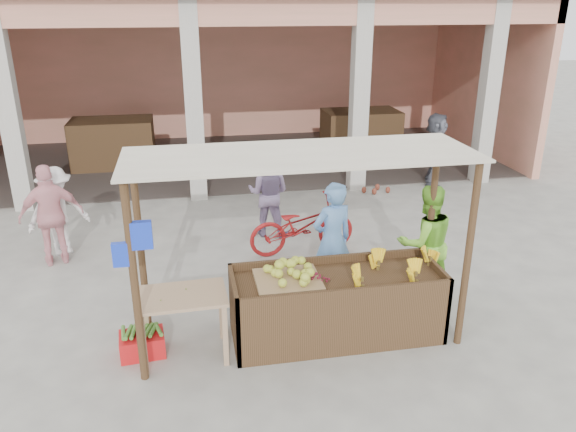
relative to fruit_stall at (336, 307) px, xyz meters
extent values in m
plane|color=slate|center=(-0.50, 0.00, -0.40)|extent=(60.00, 60.00, 0.00)
cube|color=#E9907A|center=(-0.50, 11.40, 1.60)|extent=(14.00, 0.20, 4.00)
cube|color=#E9907A|center=(6.40, 8.50, 1.60)|extent=(0.20, 6.00, 4.00)
cube|color=#E9907A|center=(-0.50, 5.65, 3.35)|extent=(14.00, 0.30, 0.50)
cube|color=#BAB3AA|center=(-5.00, 5.65, 1.60)|extent=(0.35, 0.35, 4.00)
cube|color=#BAB3AA|center=(-1.50, 5.65, 1.60)|extent=(0.35, 0.35, 4.00)
cube|color=#BAB3AA|center=(2.00, 5.65, 1.60)|extent=(0.35, 0.35, 4.00)
cube|color=#BAB3AA|center=(5.00, 5.65, 1.60)|extent=(0.35, 0.35, 4.00)
cube|color=#4C321E|center=(-3.50, 8.50, 0.20)|extent=(2.00, 1.20, 1.20)
cube|color=#4C321E|center=(3.00, 8.50, 0.20)|extent=(2.00, 1.20, 1.20)
cube|color=#4C321E|center=(0.00, 0.00, 0.00)|extent=(2.60, 0.95, 0.80)
cylinder|color=#4C321E|center=(-2.35, -0.45, 0.78)|extent=(0.09, 0.09, 2.35)
cylinder|color=#4C321E|center=(1.45, -0.45, 0.78)|extent=(0.09, 0.09, 2.35)
cylinder|color=#4C321E|center=(-2.35, 0.60, 0.78)|extent=(0.09, 0.09, 2.35)
cylinder|color=#4C321E|center=(1.45, 0.60, 0.78)|extent=(0.09, 0.09, 2.35)
cube|color=beige|center=(-0.45, 0.08, 1.97)|extent=(4.00, 1.35, 0.03)
cube|color=#1836CD|center=(-2.23, -0.45, 1.35)|extent=(0.22, 0.08, 0.30)
cube|color=#1836CD|center=(-2.45, -0.45, 1.15)|extent=(0.18, 0.07, 0.26)
cube|color=#96754D|center=(-0.62, 0.01, 0.43)|extent=(0.78, 0.68, 0.06)
ellipsoid|color=#D4D03E|center=(-0.62, 0.01, 0.53)|extent=(0.67, 0.58, 0.15)
ellipsoid|color=maroon|center=(-0.31, -0.03, 0.46)|extent=(0.40, 0.32, 0.13)
cube|color=tan|center=(-1.88, -0.08, 0.40)|extent=(1.04, 0.71, 0.04)
cube|color=tan|center=(-2.33, -0.37, -0.01)|extent=(0.06, 0.06, 0.78)
cube|color=tan|center=(-1.42, -0.37, -0.01)|extent=(0.06, 0.06, 0.78)
cube|color=tan|center=(-2.33, 0.20, -0.01)|extent=(0.06, 0.06, 0.78)
cube|color=tan|center=(-1.42, 0.20, -0.01)|extent=(0.06, 0.06, 0.78)
cube|color=red|center=(-2.39, 0.03, -0.26)|extent=(0.55, 0.42, 0.27)
ellipsoid|color=maroon|center=(2.27, 5.14, -0.12)|extent=(0.42, 0.42, 0.57)
ellipsoid|color=maroon|center=(2.60, 5.19, -0.12)|extent=(0.42, 0.42, 0.57)
ellipsoid|color=maroon|center=(2.44, 5.43, -0.12)|extent=(0.42, 0.42, 0.57)
ellipsoid|color=maroon|center=(2.08, 5.28, -0.12)|extent=(0.42, 0.42, 0.57)
imported|color=#5E94D6|center=(0.21, 1.04, 0.51)|extent=(0.79, 0.66, 1.81)
imported|color=#7DCF36|center=(1.47, 0.73, 0.49)|extent=(0.85, 0.50, 1.77)
imported|color=maroon|center=(0.10, 2.54, 0.09)|extent=(0.87, 1.96, 0.99)
imported|color=silver|center=(-3.85, 3.23, 0.41)|extent=(1.16, 0.88, 1.62)
imported|color=pink|center=(-3.87, 2.86, 0.48)|extent=(1.14, 0.80, 1.76)
imported|color=#444650|center=(3.84, 5.64, 0.46)|extent=(1.20, 1.73, 1.73)
imported|color=gray|center=(-0.33, 3.40, 0.46)|extent=(0.96, 0.78, 1.71)
camera|label=1|loc=(-1.73, -5.91, 3.61)|focal=35.00mm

